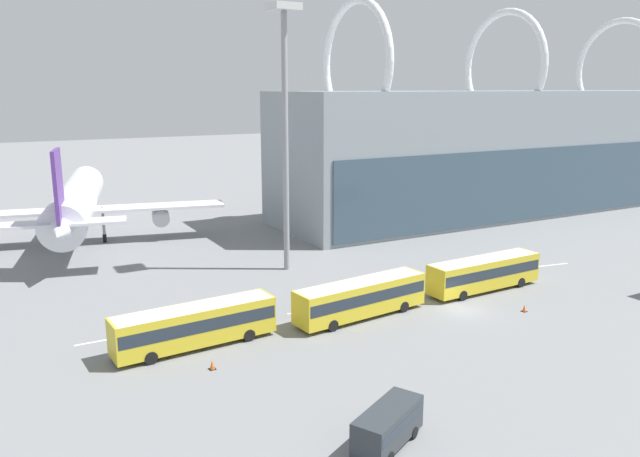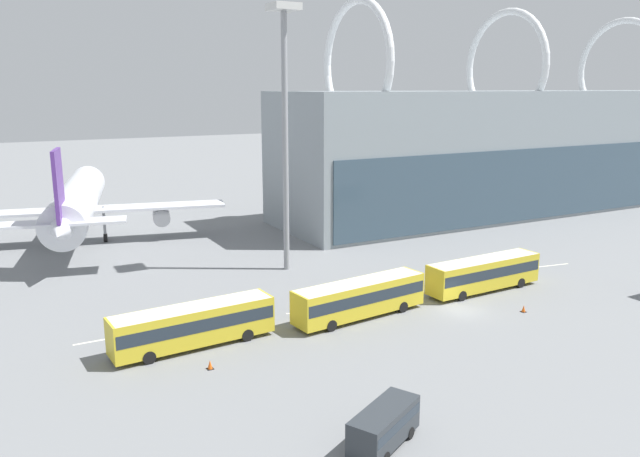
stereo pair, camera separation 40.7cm
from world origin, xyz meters
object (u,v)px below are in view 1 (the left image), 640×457
Objects in this scene: service_van_crossing at (388,424)px; floodlight_mast at (285,98)px; airliner_at_gate_near at (76,203)px; shuttle_bus_1 at (361,296)px; airliner_at_gate_far at (413,178)px; shuttle_bus_0 at (195,323)px; traffic_cone_1 at (524,308)px; shuttle_bus_2 at (484,272)px; traffic_cone_0 at (212,365)px.

service_van_crossing is 0.20× the size of floodlight_mast.
airliner_at_gate_near reaches higher than shuttle_bus_1.
floodlight_mast is (18.84, -24.49, 13.59)m from airliner_at_gate_near.
airliner_at_gate_far is 2.76× the size of shuttle_bus_0.
shuttle_bus_2 is at bearing 80.97° from traffic_cone_1.
airliner_at_gate_near is at bearing 127.57° from floodlight_mast.
traffic_cone_1 is at bearing 145.07° from airliner_at_gate_far.
shuttle_bus_0 is 0.46× the size of floodlight_mast.
traffic_cone_0 is at bearing -163.74° from airliner_at_gate_near.
shuttle_bus_2 is at bearing 9.45° from service_van_crossing.
service_van_crossing is (5.36, -18.76, -0.59)m from shuttle_bus_0.
shuttle_bus_0 is 1.00× the size of shuttle_bus_1.
shuttle_bus_0 is (-51.09, -40.33, -3.06)m from airliner_at_gate_far.
shuttle_bus_1 is 15.69m from traffic_cone_0.
shuttle_bus_1 is at bearing 156.78° from traffic_cone_1.
floodlight_mast is (0.72, 16.78, 16.94)m from shuttle_bus_1.
shuttle_bus_0 is at bearing 87.29° from traffic_cone_0.
shuttle_bus_1 is (-36.18, -40.99, -3.06)m from airliner_at_gate_far.
shuttle_bus_1 is 2.37× the size of service_van_crossing.
airliner_at_gate_near is 33.76m from floodlight_mast.
airliner_at_gate_near is at bearing 107.11° from shuttle_bus_1.
floodlight_mast is at bearing -129.97° from airliner_at_gate_near.
traffic_cone_1 is at bearing -17.10° from shuttle_bus_0.
shuttle_bus_2 is 19.14× the size of traffic_cone_0.
shuttle_bus_0 reaches higher than traffic_cone_0.
airliner_at_gate_far is 65.16m from shuttle_bus_0.
airliner_at_gate_near is at bearing 70.39° from service_van_crossing.
airliner_at_gate_far reaches higher than shuttle_bus_1.
shuttle_bus_0 is 20.62× the size of traffic_cone_1.
service_van_crossing is 26.42m from traffic_cone_1.
airliner_at_gate_near reaches higher than traffic_cone_1.
airliner_at_gate_near is 45.50m from traffic_cone_0.
airliner_at_gate_far is 45.83m from shuttle_bus_2.
service_van_crossing is (8.56, -59.38, -3.93)m from airliner_at_gate_near.
traffic_cone_0 is (2.99, -45.13, -4.95)m from airliner_at_gate_near.
shuttle_bus_2 is (33.03, -40.76, -3.35)m from airliner_at_gate_near.
service_van_crossing is (-9.55, -18.10, -0.59)m from shuttle_bus_1.
traffic_cone_1 is at bearing -29.81° from shuttle_bus_1.
shuttle_bus_0 is at bearing -163.02° from airliner_at_gate_near.
airliner_at_gate_near is 65.03× the size of traffic_cone_1.
service_van_crossing is at bearing -159.33° from airliner_at_gate_near.
airliner_at_gate_far is 2.74× the size of shuttle_bus_1.
floodlight_mast is 31.95m from traffic_cone_0.
traffic_cone_0 is at bearing -96.86° from shuttle_bus_0.
shuttle_bus_2 is (14.91, 0.52, 0.00)m from shuttle_bus_1.
airliner_at_gate_near reaches higher than shuttle_bus_0.
traffic_cone_0 is 1.07× the size of traffic_cone_1.
shuttle_bus_0 is (3.21, -40.61, -3.35)m from airliner_at_gate_near.
service_van_crossing is at bearing 132.73° from airliner_at_gate_far.
shuttle_bus_0 is 14.93m from shuttle_bus_1.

